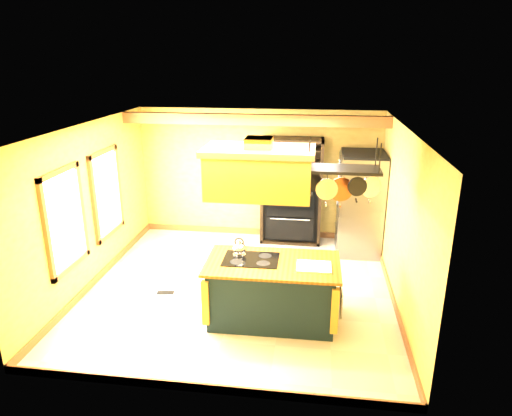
% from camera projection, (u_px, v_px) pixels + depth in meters
% --- Properties ---
extents(floor, '(5.00, 5.00, 0.00)m').
position_uv_depth(floor, '(240.00, 289.00, 7.64)').
color(floor, beige).
rests_on(floor, ground).
extents(ceiling, '(5.00, 5.00, 0.00)m').
position_uv_depth(ceiling, '(237.00, 127.00, 6.78)').
color(ceiling, white).
rests_on(ceiling, wall_back).
extents(wall_back, '(5.00, 0.02, 2.70)m').
position_uv_depth(wall_back, '(259.00, 174.00, 9.56)').
color(wall_back, gold).
rests_on(wall_back, floor).
extents(wall_front, '(5.00, 0.02, 2.70)m').
position_uv_depth(wall_front, '(199.00, 289.00, 4.86)').
color(wall_front, gold).
rests_on(wall_front, floor).
extents(wall_left, '(0.02, 5.00, 2.70)m').
position_uv_depth(wall_left, '(89.00, 206.00, 7.52)').
color(wall_left, gold).
rests_on(wall_left, floor).
extents(wall_right, '(0.02, 5.00, 2.70)m').
position_uv_depth(wall_right, '(401.00, 220.00, 6.89)').
color(wall_right, gold).
rests_on(wall_right, floor).
extents(ceiling_beam, '(5.00, 0.15, 0.20)m').
position_uv_depth(ceiling_beam, '(253.00, 120.00, 8.41)').
color(ceiling_beam, '#9B5B30').
rests_on(ceiling_beam, ceiling).
extents(window_near, '(0.06, 1.06, 1.56)m').
position_uv_depth(window_near, '(66.00, 220.00, 6.75)').
color(window_near, '#9B5B30').
rests_on(window_near, wall_left).
extents(window_far, '(0.06, 1.06, 1.56)m').
position_uv_depth(window_far, '(107.00, 193.00, 8.07)').
color(window_far, '#9B5B30').
rests_on(window_far, wall_left).
extents(kitchen_island, '(1.92, 1.08, 1.11)m').
position_uv_depth(kitchen_island, '(272.00, 290.00, 6.64)').
color(kitchen_island, black).
rests_on(kitchen_island, floor).
extents(range_hood, '(1.48, 0.83, 0.80)m').
position_uv_depth(range_hood, '(259.00, 171.00, 6.09)').
color(range_hood, gold).
rests_on(range_hood, ceiling).
extents(pot_rack, '(1.05, 0.49, 0.85)m').
position_uv_depth(pot_rack, '(342.00, 177.00, 5.98)').
color(pot_rack, black).
rests_on(pot_rack, ceiling).
extents(refrigerator, '(0.84, 0.99, 1.95)m').
position_uv_depth(refrigerator, '(360.00, 205.00, 8.86)').
color(refrigerator, gray).
rests_on(refrigerator, floor).
extents(hutch, '(1.23, 0.56, 2.17)m').
position_uv_depth(hutch, '(291.00, 202.00, 9.41)').
color(hutch, black).
rests_on(hutch, floor).
extents(floor_register, '(0.29, 0.16, 0.01)m').
position_uv_depth(floor_register, '(165.00, 293.00, 7.51)').
color(floor_register, black).
rests_on(floor_register, floor).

